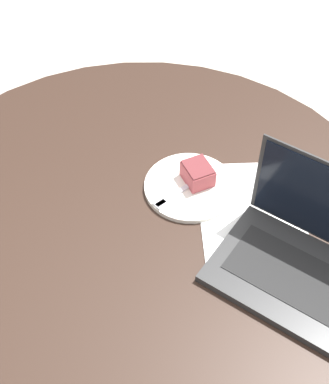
# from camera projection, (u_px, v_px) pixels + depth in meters

# --- Properties ---
(ground_plane) EXTENTS (12.00, 12.00, 0.00)m
(ground_plane) POSITION_uv_depth(u_px,v_px,m) (146.00, 358.00, 1.80)
(ground_plane) COLOR #B7AD9E
(dining_table) EXTENTS (1.23, 1.23, 0.75)m
(dining_table) POSITION_uv_depth(u_px,v_px,m) (140.00, 252.00, 1.33)
(dining_table) COLOR black
(dining_table) RESTS_ON ground_plane
(paper_document) EXTENTS (0.32, 0.28, 0.00)m
(paper_document) POSITION_uv_depth(u_px,v_px,m) (250.00, 208.00, 1.25)
(paper_document) COLOR white
(paper_document) RESTS_ON dining_table
(plate) EXTENTS (0.22, 0.22, 0.01)m
(plate) POSITION_uv_depth(u_px,v_px,m) (190.00, 187.00, 1.29)
(plate) COLOR silver
(plate) RESTS_ON dining_table
(cake_slice) EXTENTS (0.09, 0.09, 0.05)m
(cake_slice) POSITION_uv_depth(u_px,v_px,m) (198.00, 173.00, 1.28)
(cake_slice) COLOR #B74C51
(cake_slice) RESTS_ON plate
(fork) EXTENTS (0.14, 0.13, 0.00)m
(fork) POSITION_uv_depth(u_px,v_px,m) (178.00, 193.00, 1.27)
(fork) COLOR silver
(fork) RESTS_ON plate
(laptop) EXTENTS (0.38, 0.42, 0.24)m
(laptop) POSITION_uv_depth(u_px,v_px,m) (305.00, 260.00, 1.11)
(laptop) COLOR #2D2D2D
(laptop) RESTS_ON dining_table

